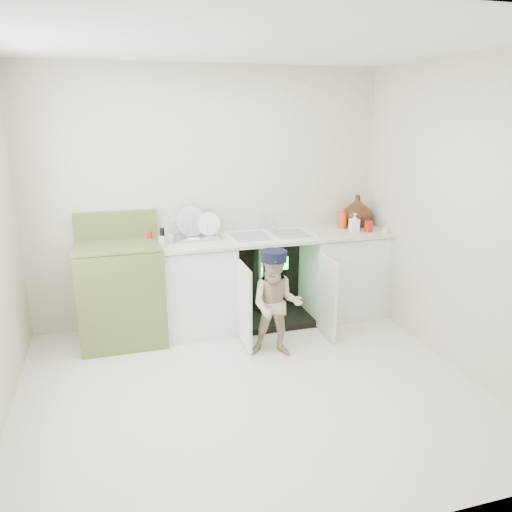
% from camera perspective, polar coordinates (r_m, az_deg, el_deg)
% --- Properties ---
extents(ground, '(3.50, 3.50, 0.00)m').
position_cam_1_polar(ground, '(4.02, -0.70, -14.91)').
color(ground, silver).
rests_on(ground, ground).
extents(room_shell, '(6.00, 5.50, 1.26)m').
position_cam_1_polar(room_shell, '(3.54, -0.77, 2.65)').
color(room_shell, '#BFB7A3').
rests_on(room_shell, ground).
extents(counter_run, '(2.44, 1.02, 1.23)m').
position_cam_1_polar(counter_run, '(5.03, 1.94, -2.32)').
color(counter_run, white).
rests_on(counter_run, ground).
extents(avocado_stove, '(0.76, 0.65, 1.17)m').
position_cam_1_polar(avocado_stove, '(4.77, -15.15, -3.86)').
color(avocado_stove, '#5B7031').
rests_on(avocado_stove, ground).
extents(repair_worker, '(0.55, 0.63, 0.95)m').
position_cam_1_polar(repair_worker, '(4.32, 2.32, -5.46)').
color(repair_worker, '#C7B38F').
rests_on(repair_worker, ground).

